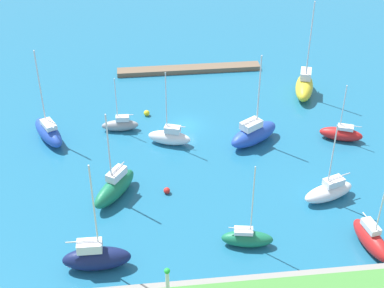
# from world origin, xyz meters

# --- Properties ---
(water) EXTENTS (160.00, 160.00, 0.00)m
(water) POSITION_xyz_m (0.00, 0.00, 0.00)
(water) COLOR #1E668C
(water) RESTS_ON ground
(pier_dock) EXTENTS (23.86, 2.25, 0.76)m
(pier_dock) POSITION_xyz_m (-2.23, -17.03, 0.38)
(pier_dock) COLOR brown
(pier_dock) RESTS_ON ground
(harbor_beacon) EXTENTS (0.56, 0.56, 3.73)m
(harbor_beacon) POSITION_xyz_m (5.10, 31.95, 3.30)
(harbor_beacon) COLOR silver
(harbor_beacon) RESTS_ON breakwater
(sailboat_red_east_end) EXTENTS (6.10, 4.00, 8.28)m
(sailboat_red_east_end) POSITION_xyz_m (-20.56, 6.03, 0.97)
(sailboat_red_east_end) COLOR red
(sailboat_red_east_end) RESTS_ON water
(sailboat_blue_off_beacon) EXTENTS (5.56, 7.81, 13.14)m
(sailboat_blue_off_beacon) POSITION_xyz_m (18.97, 1.70, 1.38)
(sailboat_blue_off_beacon) COLOR #2347B2
(sailboat_blue_off_beacon) RESTS_ON water
(sailboat_green_lone_north) EXTENTS (5.72, 2.74, 10.34)m
(sailboat_green_lone_north) POSITION_xyz_m (-3.86, 24.78, 0.98)
(sailboat_green_lone_north) COLOR #19724C
(sailboat_green_lone_north) RESTS_ON water
(sailboat_white_center_basin) EXTENTS (6.14, 3.70, 10.71)m
(sailboat_white_center_basin) POSITION_xyz_m (2.74, 4.44, 1.13)
(sailboat_white_center_basin) COLOR white
(sailboat_white_center_basin) RESTS_ON water
(sailboat_yellow_mid_basin) EXTENTS (4.96, 8.21, 15.17)m
(sailboat_yellow_mid_basin) POSITION_xyz_m (-18.99, -6.79, 1.60)
(sailboat_yellow_mid_basin) COLOR yellow
(sailboat_yellow_mid_basin) RESTS_ON water
(sailboat_navy_west_end) EXTENTS (6.95, 2.47, 12.83)m
(sailboat_navy_west_end) POSITION_xyz_m (11.90, 26.25, 1.43)
(sailboat_navy_west_end) COLOR #141E4C
(sailboat_navy_west_end) RESTS_ON water
(sailboat_gray_near_pier) EXTENTS (5.16, 1.78, 8.10)m
(sailboat_gray_near_pier) POSITION_xyz_m (9.30, 0.25, 0.92)
(sailboat_gray_near_pier) COLOR gray
(sailboat_gray_near_pier) RESTS_ON water
(sailboat_red_lone_south) EXTENTS (3.02, 6.66, 9.29)m
(sailboat_red_lone_south) POSITION_xyz_m (-16.73, 26.63, 1.23)
(sailboat_red_lone_south) COLOR red
(sailboat_red_lone_south) RESTS_ON water
(sailboat_blue_far_south) EXTENTS (8.17, 6.73, 12.76)m
(sailboat_blue_far_south) POSITION_xyz_m (-8.54, 5.40, 1.46)
(sailboat_blue_far_south) COLOR #2347B2
(sailboat_blue_far_south) RESTS_ON water
(sailboat_green_by_breakwater) EXTENTS (6.01, 7.45, 11.59)m
(sailboat_green_by_breakwater) POSITION_xyz_m (10.03, 15.01, 1.43)
(sailboat_green_by_breakwater) COLOR #19724C
(sailboat_green_by_breakwater) RESTS_ON water
(sailboat_white_outer_mooring) EXTENTS (6.89, 4.21, 10.31)m
(sailboat_white_outer_mooring) POSITION_xyz_m (-14.90, 18.19, 1.11)
(sailboat_white_outer_mooring) COLOR white
(sailboat_white_outer_mooring) RESTS_ON water
(mooring_buoy_yellow) EXTENTS (0.85, 0.85, 0.85)m
(mooring_buoy_yellow) POSITION_xyz_m (5.48, -3.34, 0.43)
(mooring_buoy_yellow) COLOR yellow
(mooring_buoy_yellow) RESTS_ON water
(mooring_buoy_red) EXTENTS (0.78, 0.78, 0.78)m
(mooring_buoy_red) POSITION_xyz_m (3.93, 15.04, 0.39)
(mooring_buoy_red) COLOR red
(mooring_buoy_red) RESTS_ON water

